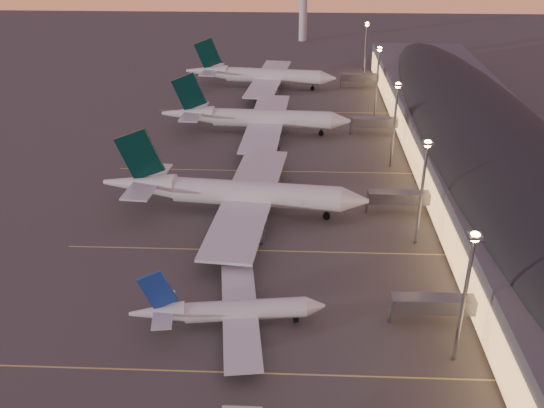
{
  "coord_description": "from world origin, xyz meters",
  "views": [
    {
      "loc": [
        7.47,
        -83.84,
        73.21
      ],
      "look_at": [
        2.0,
        45.0,
        7.0
      ],
      "focal_mm": 40.0,
      "sensor_mm": 36.0,
      "label": 1
    }
  ],
  "objects_px": {
    "airliner_wide_near": "(234,193)",
    "airliner_wide_mid": "(256,119)",
    "airliner_narrow_north": "(229,311)",
    "radar_tower": "(303,0)",
    "airliner_wide_far": "(260,76)"
  },
  "relations": [
    {
      "from": "airliner_wide_mid",
      "to": "airliner_narrow_north",
      "type": "bearing_deg",
      "value": -85.94
    },
    {
      "from": "airliner_narrow_north",
      "to": "radar_tower",
      "type": "relative_size",
      "value": 1.13
    },
    {
      "from": "airliner_wide_far",
      "to": "radar_tower",
      "type": "height_order",
      "value": "radar_tower"
    },
    {
      "from": "airliner_wide_near",
      "to": "airliner_wide_mid",
      "type": "height_order",
      "value": "airliner_wide_near"
    },
    {
      "from": "airliner_wide_near",
      "to": "radar_tower",
      "type": "bearing_deg",
      "value": 90.63
    },
    {
      "from": "airliner_wide_mid",
      "to": "airliner_wide_far",
      "type": "xyz_separation_m",
      "value": [
        -1.64,
        54.54,
        -0.06
      ]
    },
    {
      "from": "airliner_narrow_north",
      "to": "radar_tower",
      "type": "distance_m",
      "value": 253.46
    },
    {
      "from": "airliner_narrow_north",
      "to": "airliner_wide_mid",
      "type": "relative_size",
      "value": 0.57
    },
    {
      "from": "radar_tower",
      "to": "airliner_narrow_north",
      "type": "bearing_deg",
      "value": -93.3
    },
    {
      "from": "airliner_wide_near",
      "to": "radar_tower",
      "type": "height_order",
      "value": "radar_tower"
    },
    {
      "from": "airliner_wide_far",
      "to": "airliner_wide_mid",
      "type": "bearing_deg",
      "value": -81.92
    },
    {
      "from": "airliner_wide_near",
      "to": "airliner_wide_far",
      "type": "relative_size",
      "value": 1.07
    },
    {
      "from": "airliner_narrow_north",
      "to": "airliner_wide_mid",
      "type": "xyz_separation_m",
      "value": [
        -1.81,
        103.88,
        1.91
      ]
    },
    {
      "from": "airliner_narrow_north",
      "to": "airliner_wide_near",
      "type": "relative_size",
      "value": 0.54
    },
    {
      "from": "airliner_narrow_north",
      "to": "airliner_wide_near",
      "type": "height_order",
      "value": "airliner_wide_near"
    }
  ]
}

